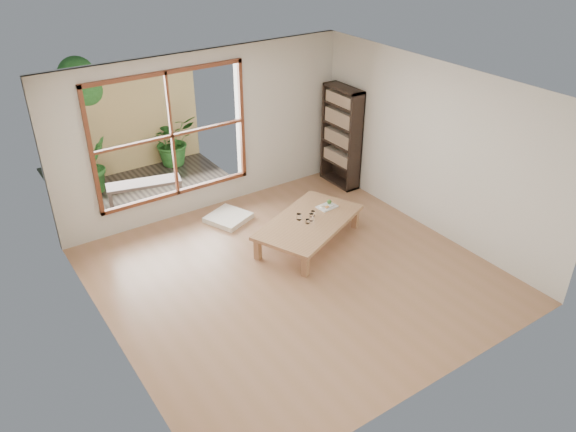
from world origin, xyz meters
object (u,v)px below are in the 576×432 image
Objects in this scene: bookshelf at (341,137)px; garden_bench at (144,185)px; low_table at (309,223)px; food_tray at (327,206)px.

garden_bench is at bearing 159.49° from bookshelf.
bookshelf reaches higher than garden_bench.
low_table is 0.53m from food_tray.
bookshelf reaches higher than food_tray.
bookshelf is 1.40× the size of garden_bench.
bookshelf is (1.67, 1.34, 0.56)m from low_table.
bookshelf is at bearing 40.12° from food_tray.
garden_bench is (-3.24, 1.21, -0.54)m from bookshelf.
bookshelf is 3.50m from garden_bench.
low_table is 1.10× the size of bookshelf.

